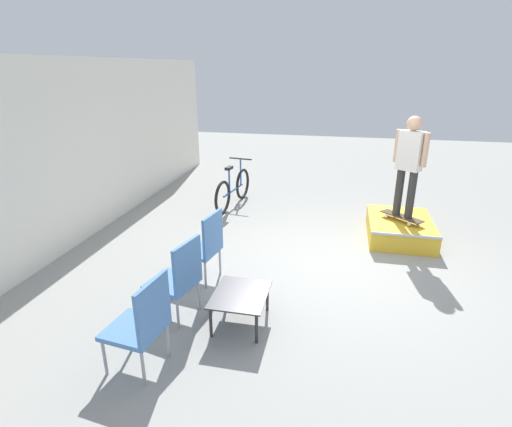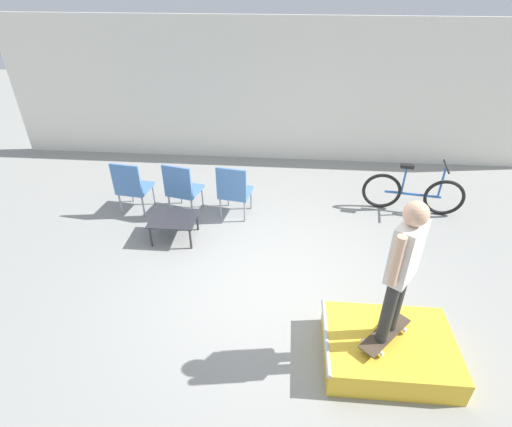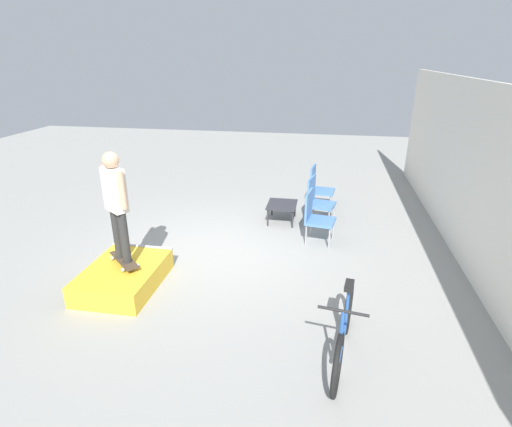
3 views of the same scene
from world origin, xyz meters
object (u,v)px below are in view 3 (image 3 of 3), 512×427
coffee_table (282,206)px  patio_chair_left (318,186)px  person_skater (116,199)px  skateboard_on_ramp (124,260)px  patio_chair_right (315,215)px  skate_ramp_box (124,276)px  bicycle (344,332)px  patio_chair_center (317,199)px

coffee_table → patio_chair_left: bearing=141.4°
patio_chair_left → person_skater: bearing=151.0°
skateboard_on_ramp → patio_chair_left: bearing=96.2°
patio_chair_right → person_skater: bearing=135.2°
skate_ramp_box → bicycle: 3.47m
skateboard_on_ramp → person_skater: size_ratio=0.41×
skateboard_on_ramp → bicycle: bearing=24.2°
skate_ramp_box → skateboard_on_ramp: 0.26m
person_skater → coffee_table: bearing=89.4°
person_skater → patio_chair_right: size_ratio=1.67×
skateboard_on_ramp → patio_chair_left: 4.81m
skate_ramp_box → skateboard_on_ramp: (-0.07, 0.00, 0.25)m
coffee_table → patio_chair_left: 1.20m
coffee_table → bicycle: 4.22m
patio_chair_left → patio_chair_right: (1.81, 0.00, 0.00)m
person_skater → patio_chair_right: 3.63m
patio_chair_center → patio_chair_right: (0.91, -0.00, 0.00)m
patio_chair_left → bicycle: (4.98, 0.45, -0.18)m
skate_ramp_box → patio_chair_center: (-3.05, 2.86, 0.38)m
patio_chair_left → bicycle: bearing=-167.4°
skate_ramp_box → bicycle: size_ratio=0.84×
skateboard_on_ramp → bicycle: 3.49m
skateboard_on_ramp → coffee_table: bearing=96.9°
skateboard_on_ramp → skate_ramp_box: bearing=-49.8°
skate_ramp_box → patio_chair_center: 4.20m
bicycle → patio_chair_center: bearing=-165.4°
patio_chair_left → patio_chair_right: size_ratio=1.00×
patio_chair_right → bicycle: bearing=-162.4°
skateboard_on_ramp → patio_chair_left: patio_chair_left is taller
person_skater → bicycle: 3.64m
skate_ramp_box → skateboard_on_ramp: size_ratio=2.13×
patio_chair_right → bicycle: patio_chair_right is taller
coffee_table → bicycle: size_ratio=0.42×
person_skater → patio_chair_left: 4.89m
skate_ramp_box → patio_chair_right: bearing=126.7°
patio_chair_left → bicycle: patio_chair_left is taller
coffee_table → patio_chair_center: bearing=91.8°
skateboard_on_ramp → patio_chair_left: (-3.87, 2.86, 0.13)m
patio_chair_center → person_skater: bearing=149.1°
patio_chair_center → patio_chair_right: same height
skateboard_on_ramp → patio_chair_right: patio_chair_right is taller
skateboard_on_ramp → patio_chair_left: size_ratio=0.68×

